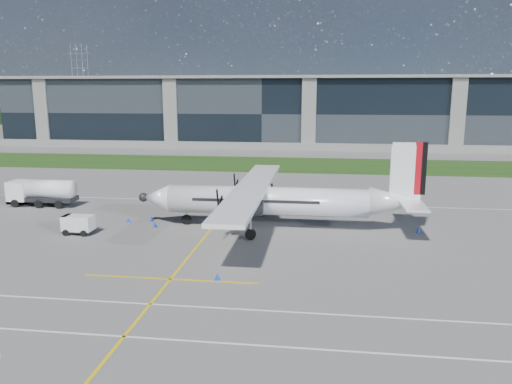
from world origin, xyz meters
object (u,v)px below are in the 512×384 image
at_px(safety_cone_tail, 418,230).
at_px(safety_cone_stbdwing, 262,194).
at_px(fuel_tanker_truck, 38,193).
at_px(safety_cone_nose_port, 155,224).
at_px(safety_cone_nose_stbd, 152,219).
at_px(safety_cone_portwing, 217,276).
at_px(pylon_west, 81,84).
at_px(safety_cone_fwd, 128,220).
at_px(ground_crew_person, 91,220).
at_px(baggage_tug, 78,225).
at_px(turboprop_aircraft, 278,185).

relative_size(safety_cone_tail, safety_cone_stbdwing, 1.00).
height_order(fuel_tanker_truck, safety_cone_nose_port, fuel_tanker_truck).
relative_size(safety_cone_nose_stbd, safety_cone_tail, 1.00).
bearing_deg(safety_cone_nose_stbd, safety_cone_portwing, -56.32).
relative_size(safety_cone_nose_stbd, safety_cone_stbdwing, 1.00).
bearing_deg(safety_cone_nose_port, pylon_west, 118.44).
bearing_deg(safety_cone_portwing, safety_cone_stbdwing, 90.61).
bearing_deg(safety_cone_fwd, ground_crew_person, -127.01).
bearing_deg(fuel_tanker_truck, safety_cone_stbdwing, 18.85).
xyz_separation_m(pylon_west, safety_cone_tail, (101.54, -142.27, -14.75)).
relative_size(baggage_tug, safety_cone_stbdwing, 5.47).
bearing_deg(turboprop_aircraft, baggage_tug, -165.78).
xyz_separation_m(turboprop_aircraft, safety_cone_nose_port, (-11.24, -1.34, -3.77)).
relative_size(fuel_tanker_truck, safety_cone_nose_port, 15.39).
distance_m(pylon_west, safety_cone_portwing, 178.52).
height_order(pylon_west, safety_cone_nose_stbd, pylon_west).
xyz_separation_m(safety_cone_nose_port, safety_cone_portwing, (8.42, -12.16, 0.00)).
bearing_deg(turboprop_aircraft, pylon_west, 122.03).
height_order(turboprop_aircraft, safety_cone_stbdwing, turboprop_aircraft).
xyz_separation_m(turboprop_aircraft, fuel_tanker_truck, (-26.83, 5.52, -2.58)).
bearing_deg(baggage_tug, ground_crew_person, 63.58).
bearing_deg(safety_cone_nose_port, safety_cone_portwing, -55.28).
xyz_separation_m(turboprop_aircraft, safety_cone_nose_stbd, (-12.27, 0.70, -3.77)).
distance_m(baggage_tug, safety_cone_portwing, 17.04).
height_order(safety_cone_nose_port, safety_cone_stbdwing, same).
height_order(pylon_west, safety_cone_nose_port, pylon_west).
relative_size(ground_crew_person, safety_cone_nose_port, 3.67).
distance_m(pylon_west, safety_cone_fwd, 161.35).
height_order(ground_crew_person, safety_cone_fwd, ground_crew_person).
bearing_deg(safety_cone_portwing, safety_cone_nose_stbd, 123.68).
bearing_deg(ground_crew_person, turboprop_aircraft, -75.83).
bearing_deg(baggage_tug, safety_cone_portwing, -32.44).
xyz_separation_m(safety_cone_nose_port, safety_cone_stbdwing, (8.13, 14.96, 0.00)).
xyz_separation_m(pylon_west, safety_cone_nose_stbd, (76.68, -141.47, -14.75)).
bearing_deg(safety_cone_nose_port, safety_cone_stbdwing, 61.46).
bearing_deg(ground_crew_person, safety_cone_fwd, -33.52).
bearing_deg(safety_cone_nose_stbd, safety_cone_stbdwing, 54.63).
relative_size(pylon_west, safety_cone_nose_port, 60.00).
bearing_deg(turboprop_aircraft, safety_cone_nose_port, -173.22).
bearing_deg(fuel_tanker_truck, safety_cone_nose_port, -23.73).
relative_size(pylon_west, baggage_tug, 10.96).
bearing_deg(safety_cone_nose_stbd, baggage_tug, -134.18).
bearing_deg(safety_cone_portwing, safety_cone_tail, 41.04).
bearing_deg(ground_crew_person, pylon_west, 29.96).
relative_size(safety_cone_nose_stbd, safety_cone_portwing, 1.00).
xyz_separation_m(baggage_tug, safety_cone_stbdwing, (14.09, 17.98, -0.57)).
xyz_separation_m(fuel_tanker_truck, ground_crew_person, (10.25, -8.65, -0.53)).
height_order(ground_crew_person, safety_cone_nose_stbd, ground_crew_person).
bearing_deg(safety_cone_stbdwing, safety_cone_nose_port, -118.54).
height_order(turboprop_aircraft, baggage_tug, turboprop_aircraft).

